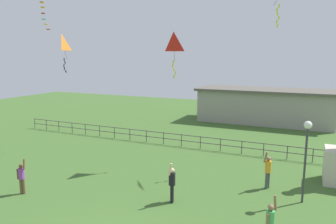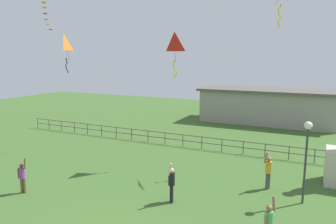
{
  "view_description": "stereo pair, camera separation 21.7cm",
  "coord_description": "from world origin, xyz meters",
  "px_view_note": "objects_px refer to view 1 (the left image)",
  "views": [
    {
      "loc": [
        5.88,
        -7.65,
        6.73
      ],
      "look_at": [
        -0.47,
        6.38,
        4.05
      ],
      "focal_mm": 33.62,
      "sensor_mm": 36.0,
      "label": 1
    },
    {
      "loc": [
        6.08,
        -7.56,
        6.73
      ],
      "look_at": [
        -0.47,
        6.38,
        4.05
      ],
      "focal_mm": 33.62,
      "sensor_mm": 36.0,
      "label": 2
    }
  ],
  "objects_px": {
    "kite_0": "(174,44)",
    "person_0": "(268,170)",
    "person_2": "(172,182)",
    "person_1": "(22,176)",
    "person_3": "(270,222)",
    "kite_3": "(62,44)",
    "lamppost": "(307,143)"
  },
  "relations": [
    {
      "from": "person_3",
      "to": "person_2",
      "type": "bearing_deg",
      "value": 157.98
    },
    {
      "from": "lamppost",
      "to": "kite_0",
      "type": "relative_size",
      "value": 1.45
    },
    {
      "from": "person_0",
      "to": "person_1",
      "type": "distance_m",
      "value": 12.45
    },
    {
      "from": "kite_0",
      "to": "person_0",
      "type": "bearing_deg",
      "value": -12.04
    },
    {
      "from": "person_0",
      "to": "kite_3",
      "type": "xyz_separation_m",
      "value": [
        -14.89,
        1.79,
        6.66
      ]
    },
    {
      "from": "person_3",
      "to": "kite_3",
      "type": "xyz_separation_m",
      "value": [
        -15.62,
        7.15,
        6.69
      ]
    },
    {
      "from": "person_1",
      "to": "kite_0",
      "type": "xyz_separation_m",
      "value": [
        5.19,
        6.97,
        6.59
      ]
    },
    {
      "from": "person_2",
      "to": "kite_0",
      "type": "distance_m",
      "value": 8.3
    },
    {
      "from": "person_3",
      "to": "kite_0",
      "type": "bearing_deg",
      "value": 134.94
    },
    {
      "from": "person_1",
      "to": "kite_0",
      "type": "relative_size",
      "value": 0.67
    },
    {
      "from": "person_2",
      "to": "kite_3",
      "type": "xyz_separation_m",
      "value": [
        -11.01,
        5.28,
        6.68
      ]
    },
    {
      "from": "person_0",
      "to": "person_2",
      "type": "xyz_separation_m",
      "value": [
        -3.88,
        -3.5,
        -0.02
      ]
    },
    {
      "from": "person_0",
      "to": "person_1",
      "type": "xyz_separation_m",
      "value": [
        -11.06,
        -5.71,
        -0.11
      ]
    },
    {
      "from": "person_0",
      "to": "kite_3",
      "type": "height_order",
      "value": "kite_3"
    },
    {
      "from": "kite_0",
      "to": "lamppost",
      "type": "bearing_deg",
      "value": -16.48
    },
    {
      "from": "person_0",
      "to": "person_1",
      "type": "bearing_deg",
      "value": -152.67
    },
    {
      "from": "person_3",
      "to": "kite_0",
      "type": "height_order",
      "value": "kite_0"
    },
    {
      "from": "person_0",
      "to": "person_3",
      "type": "xyz_separation_m",
      "value": [
        0.73,
        -5.36,
        -0.04
      ]
    },
    {
      "from": "person_2",
      "to": "kite_3",
      "type": "bearing_deg",
      "value": 154.37
    },
    {
      "from": "person_2",
      "to": "kite_0",
      "type": "height_order",
      "value": "kite_0"
    },
    {
      "from": "kite_0",
      "to": "person_2",
      "type": "bearing_deg",
      "value": -67.26
    },
    {
      "from": "lamppost",
      "to": "person_3",
      "type": "height_order",
      "value": "lamppost"
    },
    {
      "from": "kite_0",
      "to": "kite_3",
      "type": "bearing_deg",
      "value": 176.6
    },
    {
      "from": "lamppost",
      "to": "person_3",
      "type": "distance_m",
      "value": 4.87
    },
    {
      "from": "person_0",
      "to": "person_2",
      "type": "distance_m",
      "value": 5.22
    },
    {
      "from": "lamppost",
      "to": "person_2",
      "type": "xyz_separation_m",
      "value": [
        -5.59,
        -2.5,
        -1.89
      ]
    },
    {
      "from": "person_1",
      "to": "person_2",
      "type": "height_order",
      "value": "person_2"
    },
    {
      "from": "person_2",
      "to": "kite_3",
      "type": "relative_size",
      "value": 0.71
    },
    {
      "from": "lamppost",
      "to": "person_2",
      "type": "height_order",
      "value": "lamppost"
    },
    {
      "from": "lamppost",
      "to": "person_2",
      "type": "distance_m",
      "value": 6.41
    },
    {
      "from": "person_2",
      "to": "kite_0",
      "type": "relative_size",
      "value": 0.73
    },
    {
      "from": "person_0",
      "to": "lamppost",
      "type": "bearing_deg",
      "value": -30.05
    }
  ]
}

